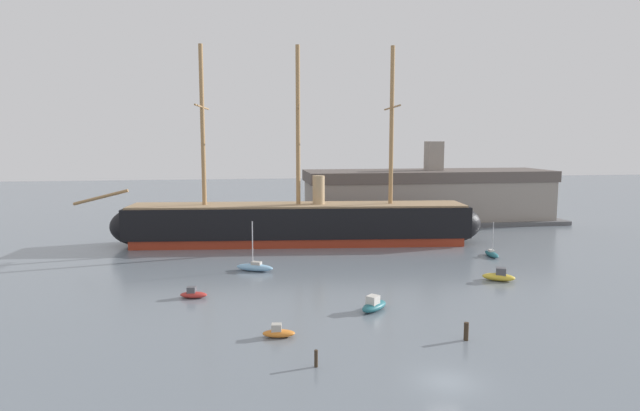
% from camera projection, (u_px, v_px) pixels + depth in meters
% --- Properties ---
extents(ground_plane, '(400.00, 400.00, 0.00)m').
position_uv_depth(ground_plane, '(447.00, 382.00, 39.37)').
color(ground_plane, slate).
extents(tall_ship, '(67.39, 16.29, 32.41)m').
position_uv_depth(tall_ship, '(298.00, 223.00, 90.35)').
color(tall_ship, maroon).
rests_on(tall_ship, ground).
extents(motorboat_foreground_left, '(3.02, 1.54, 1.22)m').
position_uv_depth(motorboat_foreground_left, '(278.00, 332.00, 48.22)').
color(motorboat_foreground_left, orange).
rests_on(motorboat_foreground_left, ground).
extents(motorboat_near_centre, '(3.89, 3.88, 1.63)m').
position_uv_depth(motorboat_near_centre, '(374.00, 305.00, 55.61)').
color(motorboat_near_centre, '#236670').
rests_on(motorboat_near_centre, ground).
extents(motorboat_mid_left, '(3.16, 1.76, 1.25)m').
position_uv_depth(motorboat_mid_left, '(193.00, 294.00, 60.03)').
color(motorboat_mid_left, '#B22D28').
rests_on(motorboat_mid_left, ground).
extents(motorboat_mid_right, '(4.23, 3.34, 1.65)m').
position_uv_depth(motorboat_mid_right, '(499.00, 276.00, 67.25)').
color(motorboat_mid_right, gold).
rests_on(motorboat_mid_right, ground).
extents(sailboat_alongside_bow, '(5.31, 3.51, 6.69)m').
position_uv_depth(sailboat_alongside_bow, '(255.00, 267.00, 72.11)').
color(sailboat_alongside_bow, '#7FB2D6').
rests_on(sailboat_alongside_bow, ground).
extents(sailboat_alongside_stern, '(1.39, 4.10, 5.27)m').
position_uv_depth(sailboat_alongside_stern, '(492.00, 254.00, 80.86)').
color(sailboat_alongside_stern, '#236670').
rests_on(sailboat_alongside_stern, ground).
extents(dinghy_far_left, '(2.24, 1.91, 0.49)m').
position_uv_depth(dinghy_far_left, '(164.00, 243.00, 89.86)').
color(dinghy_far_left, orange).
rests_on(dinghy_far_left, ground).
extents(dinghy_distant_centre, '(2.93, 1.66, 0.65)m').
position_uv_depth(dinghy_distant_centre, '(337.00, 231.00, 101.12)').
color(dinghy_distant_centre, '#236670').
rests_on(dinghy_distant_centre, ground).
extents(mooring_piling_nearest, '(0.42, 0.42, 1.61)m').
position_uv_depth(mooring_piling_nearest, '(466.00, 331.00, 47.43)').
color(mooring_piling_nearest, '#382B1E').
rests_on(mooring_piling_nearest, ground).
extents(mooring_piling_left_pair, '(0.28, 0.28, 1.36)m').
position_uv_depth(mooring_piling_left_pair, '(316.00, 359.00, 41.91)').
color(mooring_piling_left_pair, '#382B1E').
rests_on(mooring_piling_left_pair, ground).
extents(dockside_warehouse_right, '(55.03, 16.77, 16.88)m').
position_uv_depth(dockside_warehouse_right, '(428.00, 197.00, 113.18)').
color(dockside_warehouse_right, '#565659').
rests_on(dockside_warehouse_right, ground).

